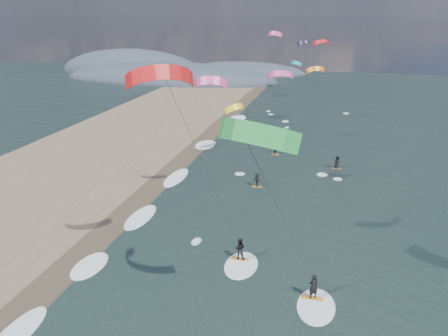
# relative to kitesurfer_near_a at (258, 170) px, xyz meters

# --- Properties ---
(wet_sand_strip) EXTENTS (3.00, 240.00, 0.00)m
(wet_sand_strip) POSITION_rel_kitesurfer_near_a_xyz_m (-15.66, 8.91, -11.14)
(wet_sand_strip) COLOR #382D23
(wet_sand_strip) RESTS_ON ground
(coastal_hills) EXTENTS (80.00, 41.00, 15.00)m
(coastal_hills) POSITION_rel_kitesurfer_near_a_xyz_m (-48.50, 106.77, -11.14)
(coastal_hills) COLOR #3D4756
(coastal_hills) RESTS_ON ground
(kitesurfer_near_a) EXTENTS (8.15, 9.16, 14.52)m
(kitesurfer_near_a) POSITION_rel_kitesurfer_near_a_xyz_m (0.00, 0.00, 0.00)
(kitesurfer_near_a) COLOR orange
(kitesurfer_near_a) RESTS_ON ground
(kitesurfer_near_b) EXTENTS (7.31, 9.09, 16.53)m
(kitesurfer_near_b) POSITION_rel_kitesurfer_near_a_xyz_m (-5.21, 4.43, 0.01)
(kitesurfer_near_b) COLOR orange
(kitesurfer_near_b) RESTS_ON ground
(far_kitesurfers) EXTENTS (9.90, 13.19, 1.79)m
(far_kitesurfers) POSITION_rel_kitesurfer_near_a_xyz_m (-1.42, 29.72, -10.28)
(far_kitesurfers) COLOR orange
(far_kitesurfers) RESTS_ON ground
(bg_kite_field) EXTENTS (12.79, 73.93, 9.21)m
(bg_kite_field) POSITION_rel_kitesurfer_near_a_xyz_m (-4.42, 57.46, -0.02)
(bg_kite_field) COLOR black
(bg_kite_field) RESTS_ON ground
(shoreline_surf) EXTENTS (2.40, 79.40, 0.11)m
(shoreline_surf) POSITION_rel_kitesurfer_near_a_xyz_m (-14.46, 13.66, -11.14)
(shoreline_surf) COLOR white
(shoreline_surf) RESTS_ON ground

